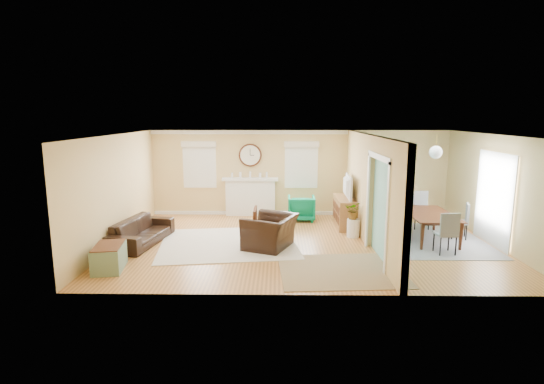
% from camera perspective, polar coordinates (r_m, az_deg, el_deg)
% --- Properties ---
extents(floor, '(9.00, 9.00, 0.00)m').
position_cam_1_polar(floor, '(10.35, 4.44, -6.86)').
color(floor, '#945C2E').
rests_on(floor, ground).
extents(wall_back, '(9.00, 0.02, 2.60)m').
position_cam_1_polar(wall_back, '(13.00, 3.70, 2.56)').
color(wall_back, '#DDB672').
rests_on(wall_back, ground).
extents(wall_front, '(9.00, 0.02, 2.60)m').
position_cam_1_polar(wall_front, '(7.12, 6.08, -3.99)').
color(wall_front, '#DDB672').
rests_on(wall_front, ground).
extents(wall_left, '(0.02, 6.00, 2.60)m').
position_cam_1_polar(wall_left, '(10.73, -20.19, 0.29)').
color(wall_left, '#DDB672').
rests_on(wall_left, ground).
extents(wall_right, '(0.02, 6.00, 2.60)m').
position_cam_1_polar(wall_right, '(11.27, 28.03, 0.16)').
color(wall_right, '#DDB672').
rests_on(wall_right, ground).
extents(ceiling, '(9.00, 6.00, 0.02)m').
position_cam_1_polar(ceiling, '(9.90, 4.65, 7.67)').
color(ceiling, white).
rests_on(ceiling, wall_back).
extents(partition, '(0.17, 6.00, 2.60)m').
position_cam_1_polar(partition, '(10.51, 12.70, 0.79)').
color(partition, '#DDB672').
rests_on(partition, ground).
extents(fireplace, '(1.70, 0.30, 1.17)m').
position_cam_1_polar(fireplace, '(13.01, -2.92, -0.57)').
color(fireplace, white).
rests_on(fireplace, ground).
extents(wall_clock, '(0.70, 0.07, 0.70)m').
position_cam_1_polar(wall_clock, '(12.92, -2.94, 4.97)').
color(wall_clock, '#4E2311').
rests_on(wall_clock, wall_back).
extents(window_left, '(1.05, 0.13, 1.42)m').
position_cam_1_polar(window_left, '(13.11, -9.73, 4.08)').
color(window_left, white).
rests_on(window_left, wall_back).
extents(window_right, '(1.05, 0.13, 1.42)m').
position_cam_1_polar(window_right, '(12.91, 3.96, 4.10)').
color(window_right, white).
rests_on(window_right, wall_back).
extents(french_doors, '(0.06, 1.70, 2.20)m').
position_cam_1_polar(french_doors, '(11.28, 27.74, -0.84)').
color(french_doors, white).
rests_on(french_doors, ground).
extents(pendant, '(0.30, 0.30, 0.55)m').
position_cam_1_polar(pendant, '(10.55, 21.16, 5.01)').
color(pendant, gold).
rests_on(pendant, ceiling).
extents(rug_cream, '(3.54, 3.18, 0.02)m').
position_cam_1_polar(rug_cream, '(10.33, -5.86, -6.87)').
color(rug_cream, beige).
rests_on(rug_cream, floor).
extents(rug_jute, '(2.53, 2.12, 0.01)m').
position_cam_1_polar(rug_jute, '(8.68, 9.21, -10.37)').
color(rug_jute, '#997A5A').
rests_on(rug_jute, floor).
extents(rug_grey, '(2.51, 3.13, 0.01)m').
position_cam_1_polar(rug_grey, '(11.31, 20.40, -5.96)').
color(rug_grey, gray).
rests_on(rug_grey, floor).
extents(sofa, '(1.13, 2.17, 0.60)m').
position_cam_1_polar(sofa, '(10.69, -17.10, -5.05)').
color(sofa, black).
rests_on(sofa, floor).
extents(eames_chair, '(1.40, 1.48, 0.77)m').
position_cam_1_polar(eames_chair, '(9.87, -0.24, -5.37)').
color(eames_chair, black).
rests_on(eames_chair, floor).
extents(green_chair, '(0.79, 0.81, 0.72)m').
position_cam_1_polar(green_chair, '(12.46, 3.97, -2.17)').
color(green_chair, '#046333').
rests_on(green_chair, floor).
extents(trunk, '(0.67, 0.95, 0.51)m').
position_cam_1_polar(trunk, '(9.16, -21.05, -8.19)').
color(trunk, slate).
rests_on(trunk, floor).
extents(credenza, '(0.48, 1.41, 0.80)m').
position_cam_1_polar(credenza, '(11.92, 9.72, -2.68)').
color(credenza, '#A07239').
rests_on(credenza, floor).
extents(tv, '(0.19, 1.10, 0.63)m').
position_cam_1_polar(tv, '(11.78, 9.74, 0.72)').
color(tv, black).
rests_on(tv, credenza).
extents(garden_stool, '(0.31, 0.31, 0.46)m').
position_cam_1_polar(garden_stool, '(10.96, 10.86, -4.78)').
color(garden_stool, white).
rests_on(garden_stool, floor).
extents(potted_plant, '(0.51, 0.48, 0.46)m').
position_cam_1_polar(potted_plant, '(10.85, 10.94, -2.43)').
color(potted_plant, '#337F33').
rests_on(potted_plant, garden_stool).
extents(dining_table, '(1.09, 1.92, 0.67)m').
position_cam_1_polar(dining_table, '(11.23, 20.51, -4.35)').
color(dining_table, '#4E2311').
rests_on(dining_table, floor).
extents(dining_chair_n, '(0.47, 0.47, 1.01)m').
position_cam_1_polar(dining_chair_n, '(12.16, 19.39, -1.94)').
color(dining_chair_n, gray).
rests_on(dining_chair_n, floor).
extents(dining_chair_s, '(0.45, 0.45, 0.97)m').
position_cam_1_polar(dining_chair_s, '(10.16, 22.32, -4.62)').
color(dining_chair_s, gray).
rests_on(dining_chair_s, floor).
extents(dining_chair_w, '(0.48, 0.48, 1.02)m').
position_cam_1_polar(dining_chair_w, '(10.91, 16.99, -3.13)').
color(dining_chair_w, white).
rests_on(dining_chair_w, floor).
extents(dining_chair_e, '(0.50, 0.50, 0.90)m').
position_cam_1_polar(dining_chair_e, '(11.54, 23.90, -3.21)').
color(dining_chair_e, gray).
rests_on(dining_chair_e, floor).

